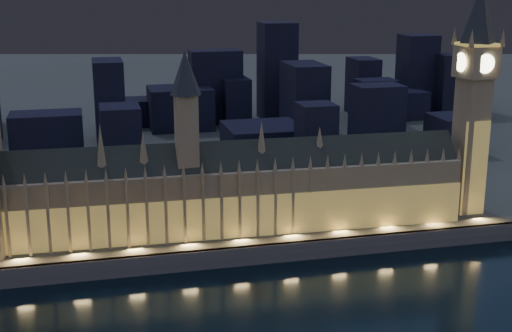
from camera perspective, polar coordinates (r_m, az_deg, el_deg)
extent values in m
plane|color=black|center=(260.17, 1.83, -11.27)|extent=(2000.00, 2000.00, 0.00)
cube|color=#424B3B|center=(755.50, -8.79, 6.38)|extent=(2000.00, 960.00, 8.00)
cube|color=#4F4951|center=(294.76, -0.30, -7.15)|extent=(2000.00, 2.50, 8.00)
cube|color=#9B7657|center=(307.32, -1.73, -2.64)|extent=(200.47, 25.43, 28.00)
cube|color=tan|center=(299.39, -1.32, -4.13)|extent=(200.00, 0.50, 18.00)
cube|color=black|center=(302.60, -1.76, 0.43)|extent=(200.37, 21.70, 16.26)
cube|color=#9B7657|center=(296.22, -5.57, 2.63)|extent=(9.00, 9.00, 32.00)
cone|color=#24292F|center=(291.91, -5.70, 7.43)|extent=(13.00, 13.00, 18.00)
cube|color=#9B7657|center=(293.10, -19.28, -4.40)|extent=(1.20, 1.20, 28.00)
cone|color=#9B7657|center=(288.72, -19.56, -1.18)|extent=(2.00, 2.00, 6.00)
cube|color=#9B7657|center=(292.35, -17.78, -4.32)|extent=(1.20, 1.20, 28.00)
cone|color=#9B7657|center=(287.96, -18.04, -1.08)|extent=(2.00, 2.00, 6.00)
cube|color=#9B7657|center=(291.81, -16.27, -4.24)|extent=(1.20, 1.20, 28.00)
cone|color=#9B7657|center=(287.41, -16.51, -0.99)|extent=(2.00, 2.00, 6.00)
cube|color=#9B7657|center=(291.47, -14.76, -4.15)|extent=(1.20, 1.20, 28.00)
cone|color=#9B7657|center=(287.06, -14.98, -0.90)|extent=(2.00, 2.00, 6.00)
cube|color=#9B7657|center=(291.33, -13.25, -4.06)|extent=(1.20, 1.20, 28.00)
cone|color=#9B7657|center=(286.92, -13.45, -0.81)|extent=(2.00, 2.00, 6.00)
cube|color=#9B7657|center=(291.39, -11.73, -3.96)|extent=(1.20, 1.20, 28.00)
cone|color=#9B7657|center=(286.98, -11.92, -0.71)|extent=(2.00, 2.00, 6.00)
cube|color=#9B7657|center=(291.66, -10.22, -3.87)|extent=(1.20, 1.20, 28.00)
cone|color=#9B7657|center=(287.25, -10.38, -0.62)|extent=(2.00, 2.00, 6.00)
cube|color=#9B7657|center=(292.13, -8.71, -3.77)|extent=(1.20, 1.20, 28.00)
cone|color=#9B7657|center=(287.73, -8.86, -0.52)|extent=(2.00, 2.00, 6.00)
cube|color=#9B7657|center=(292.80, -7.21, -3.67)|extent=(1.20, 1.20, 28.00)
cone|color=#9B7657|center=(288.41, -7.34, -0.43)|extent=(2.00, 2.00, 6.00)
cube|color=#9B7657|center=(293.67, -5.72, -3.56)|extent=(1.20, 1.20, 28.00)
cone|color=#9B7657|center=(289.30, -5.82, -0.33)|extent=(2.00, 2.00, 6.00)
cube|color=#9B7657|center=(294.74, -4.24, -3.46)|extent=(1.20, 1.20, 28.00)
cone|color=#9B7657|center=(290.38, -4.32, -0.24)|extent=(2.00, 2.00, 6.00)
cube|color=#9B7657|center=(296.00, -2.77, -3.35)|extent=(1.20, 1.20, 28.00)
cone|color=#9B7657|center=(291.66, -2.83, -0.15)|extent=(2.00, 2.00, 6.00)
cube|color=#9B7657|center=(297.46, -1.31, -3.25)|extent=(1.20, 1.20, 28.00)
cone|color=#9B7657|center=(293.14, -1.35, -0.05)|extent=(2.00, 2.00, 6.00)
cube|color=#9B7657|center=(299.11, 0.13, -3.14)|extent=(1.20, 1.20, 28.00)
cone|color=#9B7657|center=(294.82, 0.11, 0.04)|extent=(2.00, 2.00, 6.00)
cube|color=#9B7657|center=(300.95, 1.56, -3.03)|extent=(1.20, 1.20, 28.00)
cone|color=#9B7657|center=(296.68, 1.55, 0.13)|extent=(2.00, 2.00, 6.00)
cube|color=#9B7657|center=(302.97, 2.96, -2.92)|extent=(1.20, 1.20, 28.00)
cone|color=#9B7657|center=(298.73, 2.97, 0.22)|extent=(2.00, 2.00, 6.00)
cube|color=#9B7657|center=(305.17, 4.35, -2.81)|extent=(1.20, 1.20, 28.00)
cone|color=#9B7657|center=(300.96, 4.38, 0.31)|extent=(2.00, 2.00, 6.00)
cube|color=#9B7657|center=(307.55, 5.71, -2.70)|extent=(1.20, 1.20, 28.00)
cone|color=#9B7657|center=(303.38, 5.76, 0.39)|extent=(2.00, 2.00, 6.00)
cube|color=#9B7657|center=(310.10, 7.06, -2.59)|extent=(1.20, 1.20, 28.00)
cone|color=#9B7657|center=(305.96, 7.12, 0.48)|extent=(2.00, 2.00, 6.00)
cube|color=#9B7657|center=(312.82, 8.38, -2.48)|extent=(1.20, 1.20, 28.00)
cone|color=#9B7657|center=(308.72, 8.46, 0.56)|extent=(2.00, 2.00, 6.00)
cube|color=#9B7657|center=(315.70, 9.67, -2.37)|extent=(1.20, 1.20, 28.00)
cone|color=#9B7657|center=(311.64, 9.77, 0.64)|extent=(2.00, 2.00, 6.00)
cube|color=#9B7657|center=(318.74, 10.95, -2.27)|extent=(1.20, 1.20, 28.00)
cone|color=#9B7657|center=(314.72, 11.05, 0.72)|extent=(2.00, 2.00, 6.00)
cube|color=#9B7657|center=(321.94, 12.20, -2.16)|extent=(1.20, 1.20, 28.00)
cone|color=#9B7657|center=(317.96, 12.32, 0.80)|extent=(2.00, 2.00, 6.00)
cube|color=#9B7657|center=(325.29, 13.42, -2.05)|extent=(1.20, 1.20, 28.00)
cone|color=#9B7657|center=(321.35, 13.55, 0.88)|extent=(2.00, 2.00, 6.00)
cube|color=#9B7657|center=(328.79, 14.61, -1.95)|extent=(1.20, 1.20, 28.00)
cone|color=#9B7657|center=(324.89, 14.76, 0.95)|extent=(2.00, 2.00, 6.00)
cube|color=#9B7657|center=(332.42, 15.79, -1.85)|extent=(1.20, 1.20, 28.00)
cone|color=#9B7657|center=(328.57, 15.94, 1.02)|extent=(2.00, 2.00, 6.00)
cone|color=#9B7657|center=(294.20, -12.32, 1.66)|extent=(4.40, 4.40, 18.00)
cone|color=#9B7657|center=(295.44, -9.00, 1.48)|extent=(4.40, 4.40, 14.00)
cone|color=#9B7657|center=(303.09, 0.45, 2.21)|extent=(4.40, 4.40, 16.00)
cone|color=#9B7657|center=(310.74, 5.11, 2.09)|extent=(4.40, 4.40, 12.00)
cube|color=#9B7657|center=(342.23, 16.72, 1.58)|extent=(13.74, 13.74, 62.77)
cube|color=tan|center=(339.29, 17.12, -0.21)|extent=(12.00, 0.50, 44.00)
cube|color=#9B7657|center=(335.81, 17.22, 7.97)|extent=(15.00, 15.00, 14.22)
cube|color=#F2C64C|center=(335.04, 17.32, 9.28)|extent=(15.75, 15.75, 1.20)
cone|color=#24292F|center=(334.11, 17.50, 11.60)|extent=(18.00, 18.00, 26.00)
cylinder|color=#FFF2BF|center=(329.22, 17.90, 7.79)|extent=(8.40, 0.50, 8.40)
cylinder|color=#FFF2BF|center=(342.45, 16.56, 8.15)|extent=(8.40, 0.50, 8.40)
cylinder|color=#FFF2BF|center=(331.93, 16.05, 7.99)|extent=(0.50, 8.40, 8.40)
cylinder|color=#FFF2BF|center=(339.82, 18.35, 7.96)|extent=(0.50, 8.40, 8.40)
cone|color=#9B7657|center=(324.52, 16.89, 9.75)|extent=(2.60, 2.60, 8.00)
cone|color=#9B7657|center=(337.50, 15.60, 10.03)|extent=(2.60, 2.60, 8.00)
cone|color=#9B7657|center=(332.32, 19.16, 9.68)|extent=(2.60, 2.60, 8.00)
cone|color=#9B7657|center=(345.02, 17.81, 9.96)|extent=(2.60, 2.60, 8.00)
cube|color=black|center=(380.87, 1.59, 0.23)|extent=(19.03, 19.80, 20.09)
cube|color=black|center=(592.11, 16.07, 6.34)|extent=(42.59, 22.95, 47.58)
cube|color=black|center=(396.58, 4.80, 2.21)|extent=(19.65, 20.18, 39.28)
cube|color=black|center=(530.87, -1.73, 5.25)|extent=(19.44, 30.73, 34.28)
cube|color=black|center=(532.95, -3.24, 6.34)|extent=(37.76, 19.44, 53.98)
cube|color=black|center=(481.14, -11.66, 5.12)|extent=(18.99, 34.57, 54.04)
cube|color=black|center=(391.86, -10.73, 1.88)|extent=(21.11, 25.14, 39.85)
cube|color=black|center=(403.87, -16.32, 1.61)|extent=(38.19, 23.57, 35.57)
cube|color=black|center=(566.96, 10.91, 4.95)|extent=(43.78, 39.06, 21.43)
cube|color=black|center=(517.06, -6.08, 4.65)|extent=(44.53, 36.65, 29.72)
cube|color=black|center=(535.37, -8.61, 4.35)|extent=(40.45, 27.15, 19.20)
cube|color=black|center=(500.10, 3.87, 5.44)|extent=(24.63, 41.01, 48.48)
cube|color=black|center=(422.96, 0.56, 1.85)|extent=(44.15, 42.43, 21.63)
cube|color=black|center=(459.49, 9.64, 3.91)|extent=(30.39, 22.61, 40.74)
cube|color=black|center=(534.65, 9.50, 5.08)|extent=(28.33, 19.81, 33.52)
cube|color=black|center=(463.78, 15.46, 2.53)|extent=(24.83, 31.49, 22.46)
cube|color=black|center=(574.82, 8.53, 6.34)|extent=(19.19, 29.53, 44.16)
cube|color=black|center=(548.61, 1.70, 7.61)|extent=(26.00, 26.00, 73.10)
cube|color=black|center=(590.68, 12.74, 7.22)|extent=(26.00, 26.00, 61.63)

